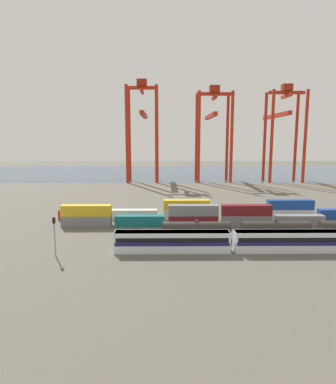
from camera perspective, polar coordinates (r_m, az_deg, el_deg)
name	(u,v)px	position (r m, az deg, el deg)	size (l,w,h in m)	color
ground_plane	(204,197)	(123.43, 6.26, -0.87)	(420.00, 420.00, 0.00)	#5B564C
harbour_water	(187,172)	(217.95, 3.31, 3.42)	(400.00, 110.00, 0.01)	#384C60
passenger_train	(232,240)	(64.59, 10.86, -8.13)	(44.24, 3.14, 3.90)	silver
signal_mast	(54,231)	(63.27, -18.85, -6.35)	(0.36, 0.60, 7.31)	gray
shipping_container_0	(87,221)	(84.20, -13.74, -4.80)	(12.10, 2.44, 2.60)	slate
shipping_container_1	(86,210)	(83.64, -13.81, -3.07)	(12.10, 2.44, 2.60)	gold
shipping_container_2	(140,221)	(82.22, -4.82, -4.90)	(12.10, 2.44, 2.60)	#146066
shipping_container_3	(193,221)	(82.28, 4.31, -4.88)	(12.10, 2.44, 2.60)	maroon
shipping_container_4	(193,210)	(81.70, 4.33, -3.11)	(12.10, 2.44, 2.60)	slate
shipping_container_5	(246,220)	(84.39, 13.21, -4.75)	(12.10, 2.44, 2.60)	slate
shipping_container_6	(246,210)	(83.82, 13.27, -3.02)	(12.10, 2.44, 2.60)	maroon
shipping_container_7	(299,220)	(88.39, 21.48, -4.52)	(12.10, 2.44, 2.60)	slate
shipping_container_8	(82,214)	(91.40, -14.45, -3.75)	(12.10, 2.44, 2.60)	#AD211C
shipping_container_9	(134,214)	(89.10, -5.78, -3.83)	(12.10, 2.44, 2.60)	silver
shipping_container_10	(186,214)	(88.91, 3.14, -3.82)	(12.10, 2.44, 2.60)	silver
shipping_container_11	(186,205)	(88.38, 3.16, -2.18)	(12.10, 2.44, 2.60)	gold
shipping_container_12	(238,214)	(90.85, 11.89, -3.73)	(6.04, 2.44, 2.60)	#197538
shipping_container_13	(290,214)	(94.78, 20.09, -3.56)	(12.10, 2.44, 2.60)	silver
shipping_container_14	(290,204)	(94.27, 20.17, -2.02)	(12.10, 2.44, 2.60)	#1C4299
gantry_crane_west	(143,122)	(171.01, -4.36, 11.81)	(15.80, 37.18, 49.85)	red
gantry_crane_central	(213,125)	(172.41, 7.71, 11.35)	(17.44, 37.35, 46.99)	red
gantry_crane_east	(283,124)	(181.55, 19.00, 10.99)	(17.81, 42.04, 47.69)	red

